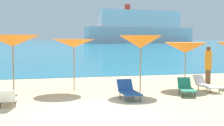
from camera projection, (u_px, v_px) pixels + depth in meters
ground_plane at (63, 78)px, 19.28m from camera, size 50.00×100.00×0.30m
ocean_water at (35, 42)px, 230.77m from camera, size 650.00×440.00×0.02m
umbrella_3 at (13, 41)px, 12.56m from camera, size 2.22×2.22×2.41m
umbrella_4 at (74, 43)px, 13.68m from camera, size 2.03×2.03×2.25m
umbrella_5 at (141, 42)px, 13.35m from camera, size 1.88×1.88×2.40m
umbrella_6 at (185, 48)px, 14.69m from camera, size 2.05×2.05×2.09m
lounge_chair_0 at (206, 85)px, 13.67m from camera, size 0.61×1.59×0.63m
lounge_chair_3 at (186, 88)px, 12.65m from camera, size 0.90×1.44×0.64m
lounge_chair_5 at (129, 91)px, 11.73m from camera, size 0.63×1.43×0.68m
lounge_chair_6 at (8, 98)px, 10.51m from camera, size 0.54×1.43×0.64m
beachgoer_1 at (208, 64)px, 15.60m from camera, size 0.34×0.34×1.89m
cruise_ship at (140, 29)px, 171.94m from camera, size 61.90×15.31×20.63m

